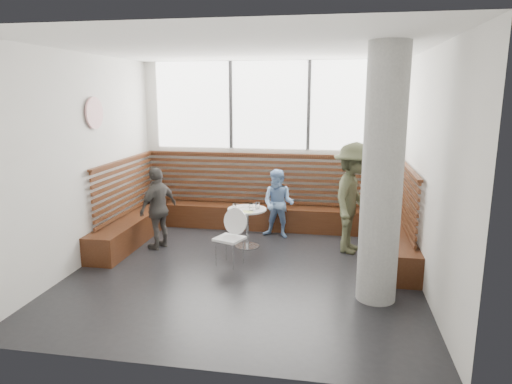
% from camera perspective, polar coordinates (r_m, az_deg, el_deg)
% --- Properties ---
extents(room, '(5.00, 5.00, 3.20)m').
position_cam_1_polar(room, '(6.48, -1.52, 3.36)').
color(room, silver).
rests_on(room, ground).
extents(booth, '(5.00, 2.50, 1.44)m').
position_cam_1_polar(booth, '(8.43, 0.91, -2.84)').
color(booth, '#391D0E').
rests_on(booth, ground).
extents(concrete_column, '(0.50, 0.50, 3.20)m').
position_cam_1_polar(concrete_column, '(5.79, 15.51, 1.82)').
color(concrete_column, gray).
rests_on(concrete_column, ground).
extents(wall_art, '(0.03, 0.50, 0.50)m').
position_cam_1_polar(wall_art, '(7.65, -19.56, 9.29)').
color(wall_art, white).
rests_on(wall_art, room).
extents(cafe_table, '(0.66, 0.66, 0.68)m').
position_cam_1_polar(cafe_table, '(7.80, -1.13, -3.47)').
color(cafe_table, silver).
rests_on(cafe_table, ground).
extents(cafe_chair, '(0.41, 0.40, 0.86)m').
position_cam_1_polar(cafe_chair, '(7.06, -3.23, -5.05)').
color(cafe_chair, white).
rests_on(cafe_chair, ground).
extents(adult_man, '(0.97, 1.32, 1.83)m').
position_cam_1_polar(adult_man, '(7.65, 12.03, -0.76)').
color(adult_man, '#43472F').
rests_on(adult_man, ground).
extents(child_back, '(0.70, 0.59, 1.26)m').
position_cam_1_polar(child_back, '(8.33, 2.82, -1.47)').
color(child_back, '#7EA6DB').
rests_on(child_back, ground).
extents(child_left, '(0.62, 0.89, 1.40)m').
position_cam_1_polar(child_left, '(7.90, -12.10, -1.98)').
color(child_left, '#494643').
rests_on(child_left, ground).
extents(plate_near, '(0.18, 0.18, 0.01)m').
position_cam_1_polar(plate_near, '(7.86, -2.22, -1.86)').
color(plate_near, white).
rests_on(plate_near, cafe_table).
extents(plate_far, '(0.21, 0.21, 0.02)m').
position_cam_1_polar(plate_far, '(7.91, -0.29, -1.75)').
color(plate_far, white).
rests_on(plate_far, cafe_table).
extents(glass_left, '(0.06, 0.06, 0.10)m').
position_cam_1_polar(glass_left, '(7.73, -2.69, -1.77)').
color(glass_left, white).
rests_on(glass_left, cafe_table).
extents(glass_mid, '(0.07, 0.07, 0.12)m').
position_cam_1_polar(glass_mid, '(7.64, -0.61, -1.86)').
color(glass_mid, white).
rests_on(glass_mid, cafe_table).
extents(glass_right, '(0.07, 0.07, 0.11)m').
position_cam_1_polar(glass_right, '(7.73, 0.17, -1.70)').
color(glass_right, white).
rests_on(glass_right, cafe_table).
extents(menu_card, '(0.23, 0.19, 0.00)m').
position_cam_1_polar(menu_card, '(7.54, -1.07, -2.49)').
color(menu_card, '#A5C64C').
rests_on(menu_card, cafe_table).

